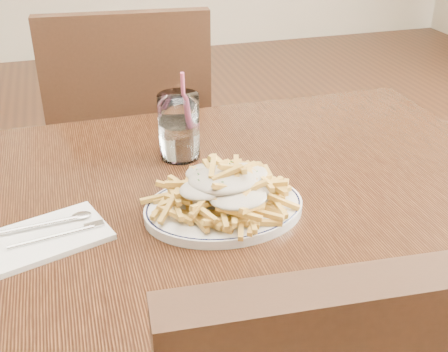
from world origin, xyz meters
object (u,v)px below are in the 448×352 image
object	(u,v)px
fries_plate	(224,208)
table	(211,231)
loaded_fries	(224,185)
chair_far	(132,144)
water_glass	(179,130)

from	to	relation	value
fries_plate	table	bearing A→B (deg)	94.65
table	loaded_fries	distance (m)	0.15
table	chair_far	xyz separation A→B (m)	(-0.05, 0.70, -0.13)
table	fries_plate	xyz separation A→B (m)	(0.01, -0.06, 0.09)
chair_far	loaded_fries	size ratio (longest dim) A/B	4.33
chair_far	fries_plate	distance (m)	0.79
loaded_fries	water_glass	xyz separation A→B (m)	(-0.02, 0.23, 0.00)
chair_far	loaded_fries	xyz separation A→B (m)	(0.06, -0.76, 0.27)
table	water_glass	world-z (taller)	water_glass
fries_plate	loaded_fries	xyz separation A→B (m)	(0.00, 0.00, 0.04)
fries_plate	water_glass	xyz separation A→B (m)	(-0.02, 0.23, 0.05)
fries_plate	water_glass	world-z (taller)	water_glass
chair_far	water_glass	bearing A→B (deg)	-86.21
chair_far	loaded_fries	bearing A→B (deg)	-85.52
fries_plate	loaded_fries	size ratio (longest dim) A/B	1.48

